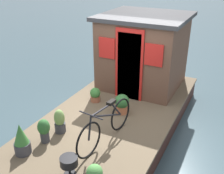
% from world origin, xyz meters
% --- Properties ---
extents(ground_plane, '(60.00, 60.00, 0.00)m').
position_xyz_m(ground_plane, '(0.00, 0.00, 0.00)').
color(ground_plane, '#384C54').
extents(houseboat_deck, '(5.61, 2.70, 0.51)m').
position_xyz_m(houseboat_deck, '(0.00, 0.00, 0.26)').
color(houseboat_deck, brown).
rests_on(houseboat_deck, ground_plane).
extents(houseboat_cabin, '(2.13, 2.22, 1.97)m').
position_xyz_m(houseboat_cabin, '(1.69, 0.00, 1.50)').
color(houseboat_cabin, brown).
rests_on(houseboat_cabin, houseboat_deck).
extents(bicycle, '(1.74, 0.50, 0.83)m').
position_xyz_m(bicycle, '(-1.15, -0.35, 0.90)').
color(bicycle, black).
rests_on(bicycle, houseboat_deck).
extents(potted_plant_succulent, '(0.33, 0.33, 0.47)m').
position_xyz_m(potted_plant_succulent, '(-0.03, -0.17, 0.76)').
color(potted_plant_succulent, '#B2603D').
rests_on(potted_plant_succulent, houseboat_deck).
extents(potted_plant_mint, '(0.24, 0.24, 0.50)m').
position_xyz_m(potted_plant_mint, '(-1.69, 0.71, 0.79)').
color(potted_plant_mint, '#38383D').
rests_on(potted_plant_mint, houseboat_deck).
extents(potted_plant_thyme, '(0.22, 0.22, 0.52)m').
position_xyz_m(potted_plant_thyme, '(-1.29, 0.64, 0.76)').
color(potted_plant_thyme, '#38383D').
rests_on(potted_plant_thyme, houseboat_deck).
extents(potted_plant_sage, '(0.26, 0.26, 0.36)m').
position_xyz_m(potted_plant_sage, '(0.19, 0.67, 0.70)').
color(potted_plant_sage, '#935138').
rests_on(potted_plant_sage, houseboat_deck).
extents(potted_plant_ivy, '(0.30, 0.30, 0.62)m').
position_xyz_m(potted_plant_ivy, '(-2.15, 0.84, 0.81)').
color(potted_plant_ivy, '#38383D').
rests_on(potted_plant_ivy, houseboat_deck).
extents(charcoal_grill, '(0.30, 0.30, 0.35)m').
position_xyz_m(charcoal_grill, '(-2.22, -0.24, 0.77)').
color(charcoal_grill, black).
rests_on(charcoal_grill, houseboat_deck).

